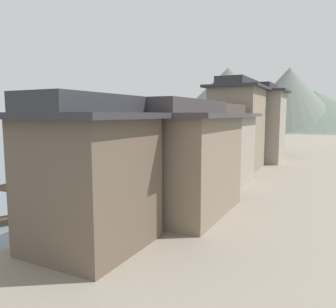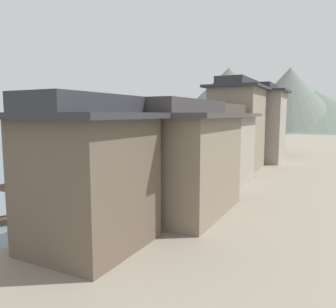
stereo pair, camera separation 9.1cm
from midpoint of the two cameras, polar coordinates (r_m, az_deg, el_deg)
riverbank_right at (r=39.82m, az=22.99°, el=-1.99°), size 18.00×110.00×0.85m
boat_moored_nearest at (r=63.50m, az=14.20°, el=1.36°), size 4.57×1.56×0.80m
boat_moored_second at (r=51.72m, az=11.86°, el=0.07°), size 1.54×4.94×0.54m
boat_moored_third at (r=47.28m, az=-1.28°, el=-0.45°), size 4.67×2.48×0.43m
boat_moored_far at (r=57.80m, az=9.91°, el=0.91°), size 4.72×2.47×0.74m
boat_midriver_drifting at (r=23.94m, az=-11.42°, el=-7.91°), size 1.03×4.15×0.43m
boat_midriver_upstream at (r=44.29m, az=8.55°, el=-0.93°), size 1.22×4.63×0.66m
boat_upstream_distant at (r=53.35m, az=3.90°, el=0.37°), size 4.35×4.17×0.42m
boat_crossing_west at (r=39.23m, az=7.45°, el=-2.07°), size 1.82×3.96×0.36m
house_waterfront_nearest at (r=13.53m, az=-13.56°, el=-3.28°), size 5.21×5.50×6.14m
house_waterfront_second at (r=18.25m, az=1.11°, el=-0.56°), size 6.82×7.57×6.14m
house_waterfront_tall at (r=25.77m, az=7.99°, el=1.58°), size 5.94×7.47×6.14m
house_waterfront_narrow at (r=32.79m, az=11.80°, el=4.92°), size 5.42×6.73×8.74m
house_waterfront_far at (r=38.96m, az=15.22°, el=5.13°), size 6.67×5.52×8.74m
house_waterfront_end at (r=46.21m, az=16.21°, el=5.33°), size 5.24×8.13×8.74m
mooring_post_dock_near at (r=18.17m, az=-12.64°, el=-9.22°), size 0.20×0.20×0.74m
mooring_post_dock_mid at (r=25.26m, az=0.06°, el=-4.33°), size 0.20×0.20×0.88m
hill_far_west at (r=140.80m, az=20.22°, el=8.99°), size 44.52×44.52×24.59m
hill_far_centre at (r=134.06m, az=10.31°, el=9.37°), size 51.42×51.42×24.37m
hill_far_east at (r=148.32m, az=24.03°, el=6.96°), size 62.06×62.06×15.65m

